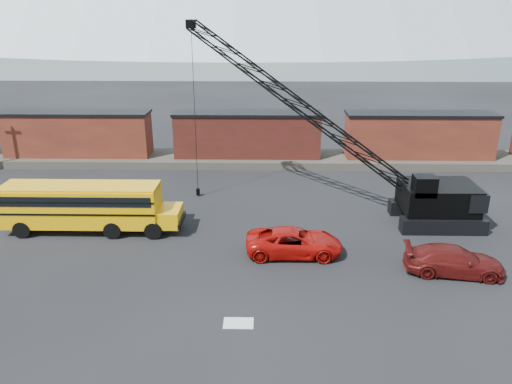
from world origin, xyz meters
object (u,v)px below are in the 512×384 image
maroon_suv (454,261)px  school_bus (87,205)px  red_pickup (294,242)px  crawler_crane (303,108)px

maroon_suv → school_bus: bearing=84.1°
school_bus → maroon_suv: 22.57m
red_pickup → maroon_suv: bearing=-104.0°
red_pickup → crawler_crane: size_ratio=0.28×
school_bus → red_pickup: (13.27, -3.12, -1.00)m
school_bus → red_pickup: school_bus is taller
red_pickup → crawler_crane: 9.91m
maroon_suv → crawler_crane: size_ratio=0.27×
crawler_crane → school_bus: bearing=-163.3°
maroon_suv → red_pickup: bearing=83.8°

